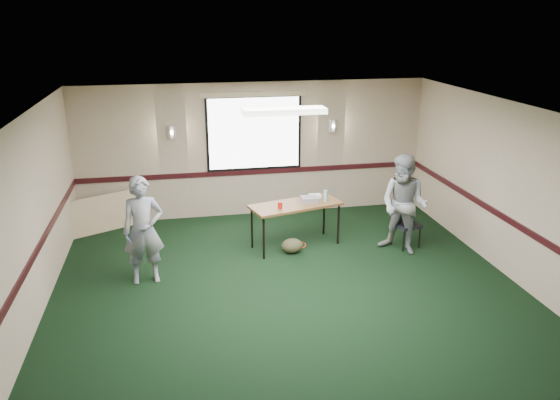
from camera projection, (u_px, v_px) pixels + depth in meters
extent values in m
plane|color=black|center=(298.00, 310.00, 7.67)|extent=(8.00, 8.00, 0.00)
plane|color=tan|center=(254.00, 150.00, 10.95)|extent=(7.00, 0.00, 7.00)
plane|color=tan|center=(17.00, 241.00, 6.60)|extent=(0.00, 8.00, 8.00)
plane|color=tan|center=(535.00, 204.00, 7.87)|extent=(0.00, 8.00, 8.00)
plane|color=white|center=(300.00, 120.00, 6.79)|extent=(8.00, 8.00, 0.00)
cube|color=black|center=(255.00, 172.00, 11.08)|extent=(7.00, 0.03, 0.10)
cube|color=black|center=(24.00, 274.00, 6.75)|extent=(0.03, 8.00, 0.10)
cube|color=black|center=(529.00, 233.00, 8.02)|extent=(0.03, 8.00, 0.10)
cube|color=black|center=(254.00, 133.00, 10.81)|extent=(1.90, 0.01, 1.50)
cube|color=white|center=(254.00, 133.00, 10.80)|extent=(1.80, 0.02, 1.40)
cube|color=beige|center=(253.00, 94.00, 10.55)|extent=(2.05, 0.08, 0.10)
cylinder|color=silver|center=(172.00, 132.00, 10.45)|extent=(0.16, 0.16, 0.25)
cylinder|color=silver|center=(332.00, 125.00, 11.03)|extent=(0.16, 0.16, 0.25)
cube|color=white|center=(284.00, 111.00, 7.74)|extent=(1.20, 0.32, 0.08)
cube|color=#593419|center=(296.00, 205.00, 9.54)|extent=(1.70, 1.02, 0.04)
cylinder|color=black|center=(264.00, 238.00, 9.15)|extent=(0.04, 0.04, 0.75)
cylinder|color=black|center=(338.00, 224.00, 9.75)|extent=(0.04, 0.04, 0.75)
cylinder|color=black|center=(252.00, 228.00, 9.59)|extent=(0.04, 0.04, 0.75)
cylinder|color=black|center=(324.00, 215.00, 10.19)|extent=(0.04, 0.04, 0.75)
cube|color=gray|center=(309.00, 200.00, 9.61)|extent=(0.29, 0.25, 0.09)
cube|color=white|center=(315.00, 196.00, 9.86)|extent=(0.22, 0.18, 0.05)
cylinder|color=#B8160C|center=(280.00, 205.00, 9.29)|extent=(0.08, 0.08, 0.12)
cylinder|color=#87C3DD|center=(325.00, 196.00, 9.63)|extent=(0.06, 0.06, 0.20)
ellipsoid|color=#3F3B24|center=(292.00, 246.00, 9.46)|extent=(0.44, 0.40, 0.26)
torus|color=red|center=(297.00, 245.00, 9.80)|extent=(0.39, 0.39, 0.02)
cube|color=tan|center=(103.00, 214.00, 10.36)|extent=(1.30, 0.80, 0.70)
cube|color=black|center=(406.00, 225.00, 9.65)|extent=(0.49, 0.49, 0.05)
cube|color=black|center=(400.00, 209.00, 9.74)|extent=(0.41, 0.14, 0.41)
cylinder|color=black|center=(404.00, 241.00, 9.50)|extent=(0.03, 0.03, 0.38)
cylinder|color=black|center=(419.00, 238.00, 9.64)|extent=(0.03, 0.03, 0.38)
cylinder|color=black|center=(392.00, 234.00, 9.80)|extent=(0.03, 0.03, 0.38)
cylinder|color=black|center=(407.00, 231.00, 9.93)|extent=(0.03, 0.03, 0.38)
imported|color=#3A4A80|center=(143.00, 230.00, 8.25)|extent=(0.65, 0.46, 1.69)
imported|color=#7F9CC5|center=(404.00, 205.00, 9.28)|extent=(1.06, 1.06, 1.73)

